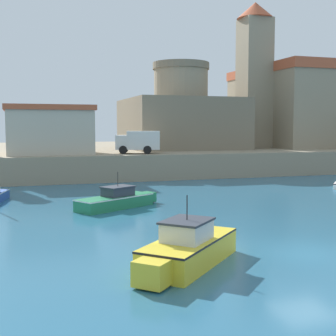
{
  "coord_description": "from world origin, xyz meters",
  "views": [
    {
      "loc": [
        -10.91,
        -15.9,
        5.09
      ],
      "look_at": [
        -0.3,
        17.17,
        2.0
      ],
      "focal_mm": 50.0,
      "sensor_mm": 36.0,
      "label": 1
    }
  ],
  "objects_px": {
    "motorboat_green_0": "(117,200)",
    "church": "(285,103)",
    "fortress": "(181,118)",
    "harbor_shed_near_wharf": "(49,130)",
    "motorboat_yellow_3": "(187,248)",
    "truck_on_quay": "(138,141)"
  },
  "relations": [
    {
      "from": "church",
      "to": "truck_on_quay",
      "type": "bearing_deg",
      "value": -155.24
    },
    {
      "from": "harbor_shed_near_wharf",
      "to": "motorboat_green_0",
      "type": "bearing_deg",
      "value": -80.98
    },
    {
      "from": "church",
      "to": "truck_on_quay",
      "type": "height_order",
      "value": "church"
    },
    {
      "from": "fortress",
      "to": "church",
      "type": "bearing_deg",
      "value": 5.41
    },
    {
      "from": "church",
      "to": "truck_on_quay",
      "type": "distance_m",
      "value": 25.6
    },
    {
      "from": "motorboat_green_0",
      "to": "church",
      "type": "height_order",
      "value": "church"
    },
    {
      "from": "church",
      "to": "harbor_shed_near_wharf",
      "type": "relative_size",
      "value": 2.2
    },
    {
      "from": "harbor_shed_near_wharf",
      "to": "church",
      "type": "bearing_deg",
      "value": 15.07
    },
    {
      "from": "harbor_shed_near_wharf",
      "to": "truck_on_quay",
      "type": "bearing_deg",
      "value": -14.28
    },
    {
      "from": "harbor_shed_near_wharf",
      "to": "truck_on_quay",
      "type": "height_order",
      "value": "harbor_shed_near_wharf"
    },
    {
      "from": "fortress",
      "to": "harbor_shed_near_wharf",
      "type": "relative_size",
      "value": 1.58
    },
    {
      "from": "church",
      "to": "motorboat_yellow_3",
      "type": "bearing_deg",
      "value": -125.64
    },
    {
      "from": "church",
      "to": "harbor_shed_near_wharf",
      "type": "xyz_separation_m",
      "value": [
        -31.25,
        -8.42,
        -3.44
      ]
    },
    {
      "from": "motorboat_green_0",
      "to": "truck_on_quay",
      "type": "bearing_deg",
      "value": 71.31
    },
    {
      "from": "church",
      "to": "harbor_shed_near_wharf",
      "type": "height_order",
      "value": "church"
    },
    {
      "from": "truck_on_quay",
      "to": "fortress",
      "type": "bearing_deg",
      "value": 50.07
    },
    {
      "from": "church",
      "to": "motorboat_green_0",
      "type": "bearing_deg",
      "value": -136.68
    },
    {
      "from": "truck_on_quay",
      "to": "motorboat_yellow_3",
      "type": "bearing_deg",
      "value": -100.71
    },
    {
      "from": "motorboat_green_0",
      "to": "motorboat_yellow_3",
      "type": "bearing_deg",
      "value": -90.05
    },
    {
      "from": "harbor_shed_near_wharf",
      "to": "fortress",
      "type": "bearing_deg",
      "value": 23.55
    },
    {
      "from": "church",
      "to": "fortress",
      "type": "relative_size",
      "value": 1.39
    },
    {
      "from": "motorboat_yellow_3",
      "to": "harbor_shed_near_wharf",
      "type": "relative_size",
      "value": 0.63
    }
  ]
}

